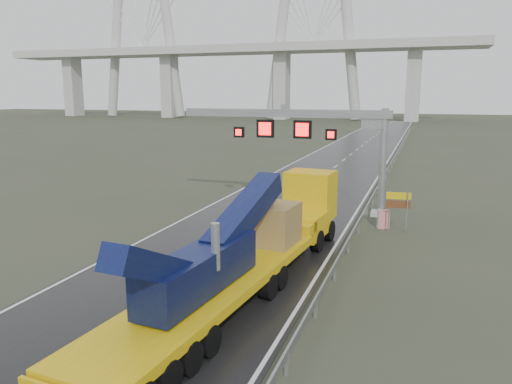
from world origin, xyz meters
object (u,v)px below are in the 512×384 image
at_px(heavy_haul_truck, 260,239).
at_px(striped_barrier, 383,219).
at_px(exit_sign_pair, 398,204).
at_px(sign_gantry, 313,131).

xyz_separation_m(heavy_haul_truck, striped_barrier, (4.54, 10.36, -1.22)).
distance_m(heavy_haul_truck, exit_sign_pair, 11.22).
bearing_deg(striped_barrier, exit_sign_pair, -53.17).
relative_size(exit_sign_pair, striped_barrier, 2.13).
distance_m(sign_gantry, exit_sign_pair, 8.20).
height_order(sign_gantry, striped_barrier, sign_gantry).
bearing_deg(striped_barrier, sign_gantry, 126.13).
xyz_separation_m(exit_sign_pair, striped_barrier, (-0.85, 0.52, -1.14)).
bearing_deg(striped_barrier, heavy_haul_truck, -135.43).
relative_size(sign_gantry, striped_barrier, 12.92).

